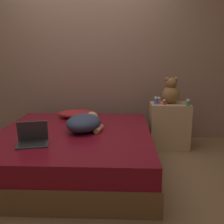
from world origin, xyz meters
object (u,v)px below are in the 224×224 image
object	(u,v)px
teddy_bear	(171,92)
bottle_red	(164,102)
bottle_green	(188,103)
bottle_blue	(156,100)
pillow	(77,114)
laptop	(33,139)
person_lying	(85,122)
bottle_pink	(159,100)

from	to	relation	value
teddy_bear	bottle_red	size ratio (longest dim) A/B	5.10
bottle_green	bottle_blue	bearing A→B (deg)	165.31
pillow	laptop	distance (m)	1.14
bottle_red	laptop	bearing A→B (deg)	-142.37
pillow	bottle_blue	size ratio (longest dim) A/B	5.42
bottle_blue	bottle_red	world-z (taller)	bottle_blue
person_lying	pillow	bearing A→B (deg)	118.67
person_lying	teddy_bear	size ratio (longest dim) A/B	1.81
pillow	bottle_pink	size ratio (longest dim) A/B	6.39
bottle_green	bottle_pink	world-z (taller)	same
laptop	pillow	bearing A→B (deg)	63.49
pillow	person_lying	world-z (taller)	person_lying
bottle_pink	pillow	bearing A→B (deg)	-175.20
teddy_bear	bottle_pink	world-z (taller)	teddy_bear
bottle_green	bottle_blue	world-z (taller)	bottle_blue
bottle_green	person_lying	bearing A→B (deg)	-156.95
teddy_bear	bottle_pink	bearing A→B (deg)	-174.42
teddy_bear	bottle_blue	bearing A→B (deg)	-161.70
person_lying	laptop	bearing A→B (deg)	-120.04
laptop	bottle_blue	size ratio (longest dim) A/B	3.44
person_lying	bottle_green	bearing A→B (deg)	34.30
bottle_green	bottle_blue	xyz separation A→B (m)	(-0.41, 0.11, 0.01)
person_lying	laptop	size ratio (longest dim) A/B	1.94
pillow	bottle_blue	distance (m)	1.10
bottle_green	bottle_red	size ratio (longest dim) A/B	1.18
laptop	bottle_blue	world-z (taller)	bottle_blue
bottle_pink	bottle_blue	xyz separation A→B (m)	(-0.05, -0.05, 0.01)
laptop	bottle_green	bearing A→B (deg)	17.13
teddy_bear	bottle_blue	size ratio (longest dim) A/B	3.67
laptop	bottle_blue	distance (m)	1.77
bottle_green	bottle_red	world-z (taller)	bottle_green
laptop	bottle_red	bearing A→B (deg)	23.53
pillow	bottle_pink	xyz separation A→B (m)	(1.13, 0.09, 0.18)
pillow	bottle_green	xyz separation A→B (m)	(1.49, -0.07, 0.18)
person_lying	teddy_bear	xyz separation A→B (m)	(1.10, 0.73, 0.26)
bottle_pink	teddy_bear	bearing A→B (deg)	5.58
pillow	teddy_bear	xyz separation A→B (m)	(1.29, 0.11, 0.30)
laptop	teddy_bear	size ratio (longest dim) A/B	0.94
bottle_green	bottle_pink	distance (m)	0.39
laptop	bottle_green	world-z (taller)	bottle_green
pillow	bottle_green	size ratio (longest dim) A/B	6.38
bottle_green	bottle_red	xyz separation A→B (m)	(-0.30, 0.05, -0.01)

